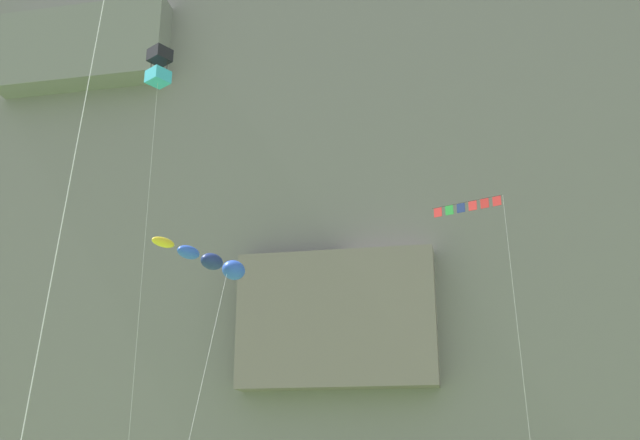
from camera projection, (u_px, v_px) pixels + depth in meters
cliff_face at (361, 58)px, 73.42m from camera, size 180.00×31.23×84.47m
kite_windsock_low_left at (214, 263)px, 25.38m from camera, size 2.14×5.35×10.59m
kite_box_front_field at (159, 67)px, 39.42m from camera, size 1.46×2.40×24.93m
kite_banner_high_right at (471, 220)px, 36.27m from camera, size 3.84×2.83×16.11m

